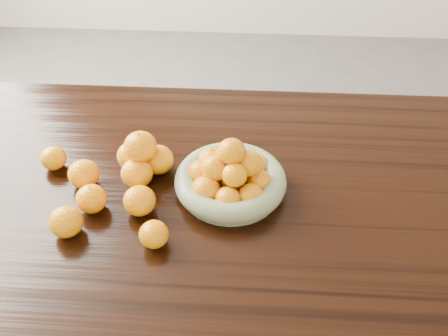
# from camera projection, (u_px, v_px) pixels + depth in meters

# --- Properties ---
(ground) EXTENTS (5.00, 5.00, 0.00)m
(ground) POSITION_uv_depth(u_px,v_px,m) (214.00, 329.00, 1.90)
(ground) COLOR #5F5C59
(ground) RESTS_ON ground
(dining_table) EXTENTS (2.00, 1.00, 0.75)m
(dining_table) POSITION_uv_depth(u_px,v_px,m) (211.00, 207.00, 1.46)
(dining_table) COLOR black
(dining_table) RESTS_ON ground
(fruit_bowl) EXTENTS (0.31, 0.31, 0.17)m
(fruit_bowl) POSITION_uv_depth(u_px,v_px,m) (230.00, 177.00, 1.35)
(fruit_bowl) COLOR gray
(fruit_bowl) RESTS_ON dining_table
(orange_pyramid) EXTENTS (0.17, 0.16, 0.14)m
(orange_pyramid) POSITION_uv_depth(u_px,v_px,m) (142.00, 158.00, 1.40)
(orange_pyramid) COLOR #FF9B07
(orange_pyramid) RESTS_ON dining_table
(loose_orange_0) EXTENTS (0.08, 0.08, 0.08)m
(loose_orange_0) POSITION_uv_depth(u_px,v_px,m) (91.00, 199.00, 1.31)
(loose_orange_0) COLOR #FF9B07
(loose_orange_0) RESTS_ON dining_table
(loose_orange_1) EXTENTS (0.08, 0.08, 0.08)m
(loose_orange_1) POSITION_uv_depth(u_px,v_px,m) (66.00, 222.00, 1.24)
(loose_orange_1) COLOR #FF9B07
(loose_orange_1) RESTS_ON dining_table
(loose_orange_2) EXTENTS (0.09, 0.09, 0.08)m
(loose_orange_2) POSITION_uv_depth(u_px,v_px,m) (140.00, 201.00, 1.30)
(loose_orange_2) COLOR #FF9B07
(loose_orange_2) RESTS_ON dining_table
(loose_orange_3) EXTENTS (0.07, 0.07, 0.07)m
(loose_orange_3) POSITION_uv_depth(u_px,v_px,m) (54.00, 158.00, 1.44)
(loose_orange_3) COLOR #FF9B07
(loose_orange_3) RESTS_ON dining_table
(loose_orange_4) EXTENTS (0.07, 0.07, 0.07)m
(loose_orange_4) POSITION_uv_depth(u_px,v_px,m) (154.00, 234.00, 1.22)
(loose_orange_4) COLOR #FF9B07
(loose_orange_4) RESTS_ON dining_table
(loose_orange_5) EXTENTS (0.09, 0.09, 0.08)m
(loose_orange_5) POSITION_uv_depth(u_px,v_px,m) (84.00, 174.00, 1.38)
(loose_orange_5) COLOR #FF9B07
(loose_orange_5) RESTS_ON dining_table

